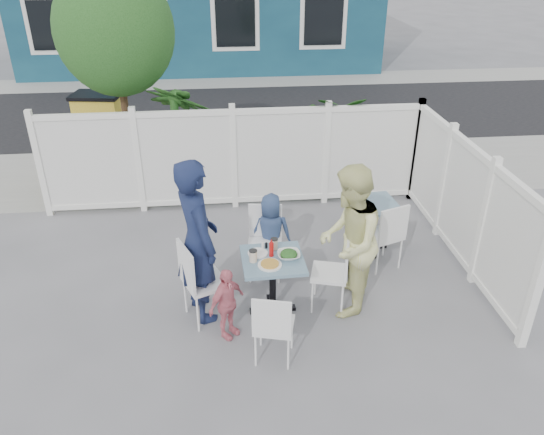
{
  "coord_description": "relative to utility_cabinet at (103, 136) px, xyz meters",
  "views": [
    {
      "loc": [
        -0.09,
        -5.26,
        3.89
      ],
      "look_at": [
        0.46,
        0.05,
        1.02
      ],
      "focal_mm": 35.0,
      "sensor_mm": 36.0,
      "label": 1
    }
  ],
  "objects": [
    {
      "name": "woman",
      "position": [
        3.44,
        -4.35,
        0.18
      ],
      "size": [
        0.92,
        1.04,
        1.78
      ],
      "primitive_type": "imported",
      "rotation": [
        0.0,
        0.0,
        -1.91
      ],
      "color": "#D6D74B",
      "rests_on": "ground"
    },
    {
      "name": "plate_main",
      "position": [
        2.55,
        -4.49,
        0.03
      ],
      "size": [
        0.26,
        0.26,
        0.02
      ],
      "primitive_type": "cylinder",
      "color": "white",
      "rests_on": "main_table"
    },
    {
      "name": "main_table",
      "position": [
        2.6,
        -4.35,
        -0.15
      ],
      "size": [
        0.71,
        0.71,
        0.72
      ],
      "rotation": [
        0.0,
        0.0,
        0.04
      ],
      "color": "#3B5370",
      "rests_on": "ground"
    },
    {
      "name": "salt_shaker",
      "position": [
        2.51,
        -4.12,
        0.05
      ],
      "size": [
        0.03,
        0.03,
        0.07
      ],
      "primitive_type": "cylinder",
      "color": "white",
      "rests_on": "main_table"
    },
    {
      "name": "street",
      "position": [
        2.18,
        3.5,
        -0.7
      ],
      "size": [
        24.0,
        5.0,
        0.01
      ],
      "primitive_type": "cube",
      "color": "black",
      "rests_on": "ground"
    },
    {
      "name": "chair_left",
      "position": [
        1.77,
        -4.41,
        -0.13
      ],
      "size": [
        0.57,
        0.58,
        0.99
      ],
      "rotation": [
        0.0,
        0.0,
        -1.17
      ],
      "color": "white",
      "rests_on": "ground"
    },
    {
      "name": "man",
      "position": [
        1.79,
        -4.28,
        0.25
      ],
      "size": [
        0.67,
        0.81,
        1.91
      ],
      "primitive_type": "imported",
      "rotation": [
        0.0,
        0.0,
        1.94
      ],
      "color": "#161F41",
      "rests_on": "ground"
    },
    {
      "name": "chair_right",
      "position": [
        3.34,
        -4.32,
        -0.17
      ],
      "size": [
        0.5,
        0.51,
        0.93
      ],
      "rotation": [
        0.0,
        0.0,
        1.3
      ],
      "color": "white",
      "rests_on": "ground"
    },
    {
      "name": "far_sidewalk",
      "position": [
        2.18,
        6.6,
        -0.7
      ],
      "size": [
        24.0,
        1.6,
        0.01
      ],
      "primitive_type": "cube",
      "color": "gray",
      "rests_on": "ground"
    },
    {
      "name": "utility_cabinet",
      "position": [
        0.0,
        0.0,
        0.0
      ],
      "size": [
        0.83,
        0.65,
        1.41
      ],
      "primitive_type": "cube",
      "rotation": [
        0.0,
        0.0,
        -0.14
      ],
      "color": "gold",
      "rests_on": "ground"
    },
    {
      "name": "ketchup_bottle",
      "position": [
        2.59,
        -4.29,
        0.1
      ],
      "size": [
        0.05,
        0.05,
        0.17
      ],
      "primitive_type": "cylinder",
      "color": "#B80F0F",
      "rests_on": "main_table"
    },
    {
      "name": "chair_back",
      "position": [
        2.59,
        -3.52,
        -0.17
      ],
      "size": [
        0.47,
        0.46,
        0.92
      ],
      "rotation": [
        0.0,
        0.0,
        3.01
      ],
      "color": "white",
      "rests_on": "ground"
    },
    {
      "name": "coffee_cup_a",
      "position": [
        2.38,
        -4.38,
        0.08
      ],
      "size": [
        0.09,
        0.09,
        0.13
      ],
      "primitive_type": "cylinder",
      "color": "beige",
      "rests_on": "main_table"
    },
    {
      "name": "coffee_cup_b",
      "position": [
        2.64,
        -4.15,
        0.08
      ],
      "size": [
        0.08,
        0.08,
        0.12
      ],
      "primitive_type": "cylinder",
      "color": "beige",
      "rests_on": "main_table"
    },
    {
      "name": "fence_back",
      "position": [
        2.28,
        -1.6,
        0.08
      ],
      "size": [
        5.86,
        0.08,
        1.6
      ],
      "color": "white",
      "rests_on": "ground"
    },
    {
      "name": "ground",
      "position": [
        2.18,
        -4.0,
        -0.71
      ],
      "size": [
        80.0,
        80.0,
        0.0
      ],
      "primitive_type": "plane",
      "color": "slate"
    },
    {
      "name": "tree",
      "position": [
        0.58,
        -0.7,
        1.89
      ],
      "size": [
        1.8,
        1.62,
        3.59
      ],
      "color": "#382316",
      "rests_on": "ground"
    },
    {
      "name": "salad_bowl",
      "position": [
        2.78,
        -4.35,
        0.05
      ],
      "size": [
        0.25,
        0.25,
        0.06
      ],
      "primitive_type": "imported",
      "color": "white",
      "rests_on": "main_table"
    },
    {
      "name": "potted_shrub_b",
      "position": [
        3.73,
        -1.0,
        0.15
      ],
      "size": [
        1.59,
        1.39,
        1.71
      ],
      "primitive_type": "imported",
      "rotation": [
        0.0,
        0.0,
        6.25
      ],
      "color": "#1B4517",
      "rests_on": "ground"
    },
    {
      "name": "toddler",
      "position": [
        2.07,
        -4.72,
        -0.28
      ],
      "size": [
        0.5,
        0.5,
        0.85
      ],
      "primitive_type": "imported",
      "rotation": [
        0.0,
        0.0,
        0.78
      ],
      "color": "#DB7383",
      "rests_on": "ground"
    },
    {
      "name": "plate_side",
      "position": [
        2.44,
        -4.23,
        0.02
      ],
      "size": [
        0.23,
        0.23,
        0.02
      ],
      "primitive_type": "cylinder",
      "color": "white",
      "rests_on": "main_table"
    },
    {
      "name": "boy",
      "position": [
        2.67,
        -3.43,
        -0.18
      ],
      "size": [
        0.56,
        0.41,
        1.05
      ],
      "primitive_type": "imported",
      "rotation": [
        0.0,
        0.0,
        2.99
      ],
      "color": "navy",
      "rests_on": "ground"
    },
    {
      "name": "potted_shrub_a",
      "position": [
        1.46,
        -0.9,
        0.21
      ],
      "size": [
        1.39,
        1.39,
        1.84
      ],
      "primitive_type": "imported",
      "rotation": [
        0.0,
        0.0,
        2.66
      ],
      "color": "#1B4517",
      "rests_on": "ground"
    },
    {
      "name": "pepper_shaker",
      "position": [
        2.55,
        -4.12,
        0.05
      ],
      "size": [
        0.03,
        0.03,
        0.07
      ],
      "primitive_type": "cylinder",
      "color": "black",
      "rests_on": "main_table"
    },
    {
      "name": "spare_table",
      "position": [
        4.07,
        -3.11,
        -0.16
      ],
      "size": [
        0.73,
        0.73,
        0.71
      ],
      "rotation": [
        0.0,
        0.0,
        0.1
      ],
      "color": "#3B5370",
      "rests_on": "ground"
    },
    {
      "name": "fence_right",
      "position": [
        5.18,
        -3.4,
        0.08
      ],
      "size": [
        0.08,
        3.66,
        1.6
      ],
      "rotation": [
        0.0,
        0.0,
        1.57
      ],
      "color": "white",
      "rests_on": "ground"
    },
    {
      "name": "chair_near",
      "position": [
        2.52,
        -5.18,
        -0.21
      ],
      "size": [
        0.47,
        0.46,
        0.85
      ],
      "rotation": [
        0.0,
        0.0,
        -0.25
      ],
      "color": "white",
      "rests_on": "ground"
    },
    {
      "name": "near_sidewalk",
      "position": [
        2.18,
        -0.2,
        -0.7
      ],
      "size": [
        24.0,
        2.6,
        0.01
      ],
      "primitive_type": "cube",
      "color": "gray",
      "rests_on": "ground"
    },
    {
      "name": "chair_spare",
      "position": [
        4.14,
        -3.6,
        -0.16
      ],
      "size": [
        0.54,
        0.53,
        0.94
      ],
      "rotation": [
        0.0,
        0.0,
        0.35
      ],
      "color": "white",
      "rests_on": "ground"
    }
  ]
}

